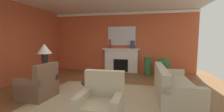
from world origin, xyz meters
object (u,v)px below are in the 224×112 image
at_px(side_table, 46,78).
at_px(armchair_near_window, 38,87).
at_px(fireplace, 121,61).
at_px(vase_tall_corner, 148,66).
at_px(potted_plant, 163,66).
at_px(vase_mantel_left, 110,44).
at_px(coffee_table, 100,85).
at_px(armchair_facing_fireplace, 101,107).
at_px(mantel_mirror, 122,36).
at_px(table_lamp, 44,51).
at_px(vase_mantel_right, 132,45).
at_px(sofa, 172,88).

bearing_deg(side_table, armchair_near_window, -70.77).
height_order(fireplace, vase_tall_corner, fireplace).
bearing_deg(armchair_near_window, potted_plant, 40.32).
distance_m(side_table, vase_mantel_left, 3.54).
bearing_deg(armchair_near_window, coffee_table, 14.45).
height_order(armchair_facing_fireplace, potted_plant, armchair_facing_fireplace).
relative_size(coffee_table, vase_mantel_left, 2.28).
xyz_separation_m(vase_mantel_left, potted_plant, (2.42, -0.70, -0.90)).
relative_size(armchair_near_window, armchair_facing_fireplace, 1.00).
distance_m(mantel_mirror, table_lamp, 3.84).
bearing_deg(vase_mantel_left, vase_tall_corner, -7.82).
xyz_separation_m(coffee_table, potted_plant, (1.97, 2.62, 0.16)).
relative_size(vase_mantel_left, potted_plant, 0.53).
distance_m(fireplace, side_table, 3.70).
xyz_separation_m(armchair_facing_fireplace, vase_mantel_left, (-0.85, 4.58, 1.09)).
xyz_separation_m(fireplace, potted_plant, (1.87, -0.75, -0.07)).
relative_size(mantel_mirror, side_table, 1.93).
distance_m(armchair_near_window, table_lamp, 1.12).
bearing_deg(mantel_mirror, vase_mantel_right, -17.18).
relative_size(vase_tall_corner, potted_plant, 0.96).
distance_m(fireplace, vase_mantel_left, 1.00).
bearing_deg(coffee_table, fireplace, 88.34).
bearing_deg(armchair_facing_fireplace, potted_plant, 67.94).
bearing_deg(vase_mantel_right, armchair_near_window, -121.10).
height_order(armchair_near_window, vase_tall_corner, armchair_near_window).
bearing_deg(table_lamp, vase_mantel_left, 66.36).
bearing_deg(vase_mantel_left, table_lamp, -113.64).
bearing_deg(side_table, armchair_facing_fireplace, -33.59).
bearing_deg(mantel_mirror, coffee_table, -91.60).
xyz_separation_m(mantel_mirror, armchair_near_window, (-1.70, -3.90, -1.47)).
bearing_deg(side_table, vase_tall_corner, 41.97).
bearing_deg(sofa, vase_mantel_right, 112.89).
height_order(sofa, potted_plant, sofa).
height_order(mantel_mirror, potted_plant, mantel_mirror).
bearing_deg(vase_mantel_right, coffee_table, -101.05).
height_order(sofa, coffee_table, sofa).
bearing_deg(vase_mantel_left, side_table, -113.64).
relative_size(fireplace, potted_plant, 2.16).
bearing_deg(coffee_table, vase_mantel_left, 97.78).
bearing_deg(side_table, potted_plant, 32.55).
xyz_separation_m(sofa, side_table, (-3.75, -0.07, 0.10)).
xyz_separation_m(mantel_mirror, potted_plant, (1.87, -0.87, -1.28)).
bearing_deg(table_lamp, armchair_near_window, -70.77).
bearing_deg(table_lamp, vase_mantel_right, 51.66).
bearing_deg(sofa, armchair_near_window, -169.04).
relative_size(fireplace, side_table, 2.57).
bearing_deg(side_table, fireplace, 58.84).
bearing_deg(armchair_near_window, side_table, 109.23).
bearing_deg(vase_tall_corner, vase_mantel_right, 160.87).
height_order(fireplace, table_lamp, table_lamp).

